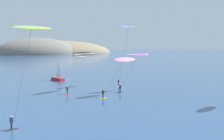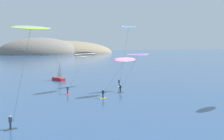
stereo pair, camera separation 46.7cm
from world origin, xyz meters
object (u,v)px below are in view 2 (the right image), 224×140
Objects in this scene: kitesurfer_pink at (124,62)px; kitesurfer_black at (84,56)px; kitesurfer_lime at (29,34)px; kitesurfer_purple at (137,57)px; kitesurfer_blue at (128,31)px; sailboat_near at (58,78)px.

kitesurfer_black is (-7.30, 5.75, 0.76)m from kitesurfer_pink.
kitesurfer_purple is at bearing 48.33° from kitesurfer_lime.
kitesurfer_pink is at bearing -106.24° from kitesurfer_blue.
kitesurfer_black reaches higher than sailboat_near.
kitesurfer_blue reaches higher than sailboat_near.
kitesurfer_pink is at bearing 47.93° from kitesurfer_lime.
kitesurfer_black is (5.86, -17.68, 6.69)m from sailboat_near.
kitesurfer_black is at bearing -148.36° from kitesurfer_blue.
sailboat_near is at bearing 146.91° from kitesurfer_blue.
kitesurfer_pink is at bearing -60.68° from sailboat_near.
kitesurfer_lime reaches higher than sailboat_near.
kitesurfer_lime is (-8.22, -22.94, 4.09)m from kitesurfer_black.
kitesurfer_blue is 9.86m from kitesurfer_purple.
kitesurfer_blue reaches higher than kitesurfer_purple.
kitesurfer_pink is 1.03× the size of kitesurfer_purple.
kitesurfer_black is at bearing 173.28° from kitesurfer_purple.
kitesurfer_blue is at bearing 57.16° from kitesurfer_lime.
kitesurfer_black reaches higher than kitesurfer_purple.
kitesurfer_pink is at bearing -38.24° from kitesurfer_black.
kitesurfer_purple reaches higher than kitesurfer_pink.
kitesurfer_lime is (-19.26, -21.64, 4.31)m from kitesurfer_purple.
kitesurfer_lime is (-2.36, -40.63, 10.78)m from sailboat_near.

